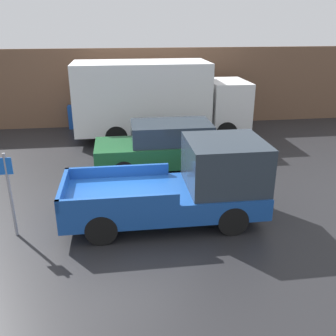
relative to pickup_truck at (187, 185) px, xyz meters
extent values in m
plane|color=#232326|center=(-1.66, 0.05, -0.97)|extent=(60.00, 60.00, 0.00)
cube|color=brown|center=(-1.66, 9.81, 0.87)|extent=(28.00, 0.15, 3.67)
cube|color=#194799|center=(-0.60, 0.00, -0.35)|extent=(5.02, 2.02, 0.55)
cube|color=#28333D|center=(0.96, 0.00, 0.53)|extent=(1.91, 1.90, 1.21)
cube|color=#194799|center=(-1.73, 0.96, 0.08)|extent=(2.76, 0.10, 0.30)
cube|color=#194799|center=(-1.73, -0.96, 0.08)|extent=(2.76, 0.10, 0.30)
cube|color=#194799|center=(-3.06, 0.00, 0.08)|extent=(0.10, 2.02, 0.30)
cylinder|color=black|center=(0.96, 0.89, -0.59)|extent=(0.75, 0.26, 0.75)
cylinder|color=black|center=(0.96, -0.89, -0.59)|extent=(0.75, 0.26, 0.75)
cylinder|color=black|center=(-2.15, 0.89, -0.59)|extent=(0.75, 0.26, 0.75)
cylinder|color=black|center=(-2.15, -0.89, -0.59)|extent=(0.75, 0.26, 0.75)
cube|color=#1E592D|center=(-0.04, 3.52, -0.31)|extent=(4.85, 1.83, 0.71)
cube|color=#28333D|center=(0.10, 3.52, 0.37)|extent=(2.67, 1.61, 0.66)
cylinder|color=black|center=(1.46, 4.33, -0.61)|extent=(0.71, 0.22, 0.71)
cylinder|color=black|center=(1.46, 2.70, -0.61)|extent=(0.71, 0.22, 0.71)
cylinder|color=black|center=(-1.55, 4.33, -0.61)|extent=(0.71, 0.22, 0.71)
cylinder|color=black|center=(-1.55, 2.70, -0.61)|extent=(0.71, 0.22, 0.71)
cube|color=white|center=(3.15, 7.43, 0.46)|extent=(1.62, 2.43, 2.00)
cube|color=white|center=(-0.61, 7.43, 0.89)|extent=(5.61, 2.55, 2.85)
cylinder|color=black|center=(2.86, 8.57, -0.51)|extent=(0.90, 0.30, 0.90)
cylinder|color=black|center=(2.86, 6.29, -0.51)|extent=(0.90, 0.30, 0.90)
cylinder|color=black|center=(-1.75, 8.57, -0.51)|extent=(0.90, 0.30, 0.90)
cylinder|color=black|center=(-1.75, 6.29, -0.51)|extent=(0.90, 0.30, 0.90)
cylinder|color=gray|center=(-4.21, -0.25, 0.08)|extent=(0.07, 0.07, 2.09)
cube|color=blue|center=(-4.21, -0.27, 0.83)|extent=(0.30, 0.02, 0.40)
cube|color=#194CB2|center=(-3.77, 9.48, -0.41)|extent=(0.45, 0.40, 1.11)
camera|label=1|loc=(-1.64, -8.52, 3.86)|focal=40.00mm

